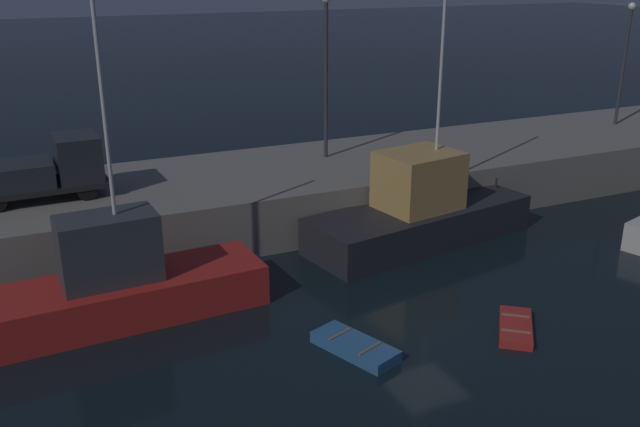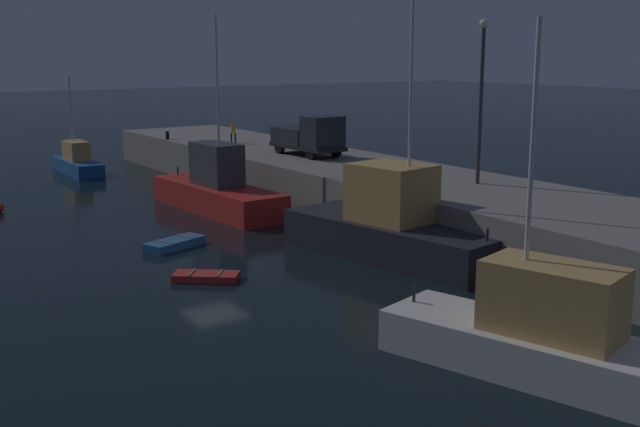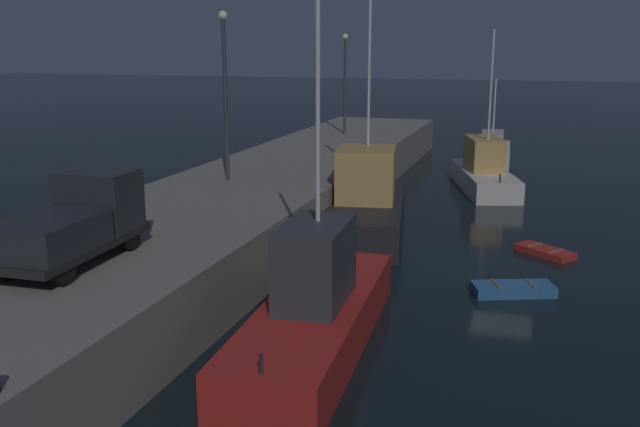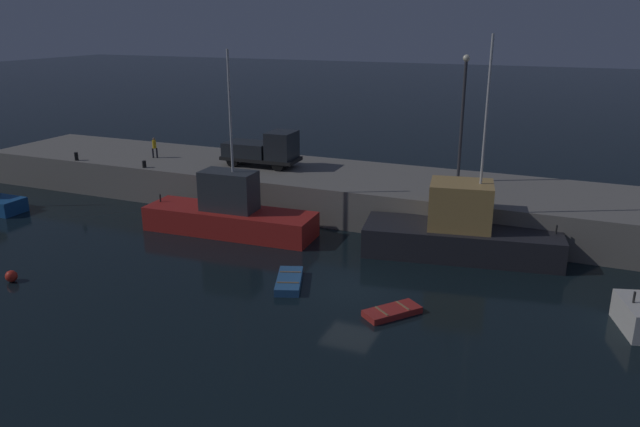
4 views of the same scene
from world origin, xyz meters
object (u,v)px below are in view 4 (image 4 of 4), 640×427
object	(u,v)px
dinghy_orange_near	(289,281)
rowboat_white_mid	(392,312)
fishing_boat_blue	(230,214)
bollard_west	(144,164)
fishing_trawler_green	(461,231)
bollard_central	(76,156)
mooring_buoy_near	(11,276)
dockworker	(154,146)
utility_truck	(264,149)
lamp_post_west	(463,109)

from	to	relation	value
dinghy_orange_near	rowboat_white_mid	distance (m)	5.77
fishing_boat_blue	bollard_west	xyz separation A→B (m)	(-9.15, 3.58, 1.54)
fishing_trawler_green	bollard_central	world-z (taller)	fishing_trawler_green
fishing_boat_blue	mooring_buoy_near	size ratio (longest dim) A/B	18.68
dinghy_orange_near	dockworker	distance (m)	21.30
utility_truck	mooring_buoy_near	bearing A→B (deg)	-105.44
dockworker	bollard_central	size ratio (longest dim) A/B	2.55
fishing_trawler_green	lamp_post_west	bearing A→B (deg)	102.87
bollard_west	dockworker	bearing A→B (deg)	114.12
dinghy_orange_near	bollard_central	distance (m)	24.03
dinghy_orange_near	mooring_buoy_near	distance (m)	14.06
fishing_boat_blue	dinghy_orange_near	size ratio (longest dim) A/B	3.45
dinghy_orange_near	bollard_west	distance (m)	18.52
fishing_boat_blue	dinghy_orange_near	xyz separation A→B (m)	(6.74, -5.57, -1.04)
fishing_boat_blue	lamp_post_west	size ratio (longest dim) A/B	1.37
fishing_trawler_green	lamp_post_west	size ratio (longest dim) A/B	1.48
fishing_trawler_green	utility_truck	bearing A→B (deg)	160.17
utility_truck	dockworker	distance (m)	9.14
rowboat_white_mid	lamp_post_west	bearing A→B (deg)	90.46
dinghy_orange_near	bollard_central	bearing A→B (deg)	157.70
dinghy_orange_near	bollard_west	xyz separation A→B (m)	(-15.89, 9.16, 2.57)
bollard_central	lamp_post_west	bearing A→B (deg)	10.28
fishing_boat_blue	dockworker	distance (m)	12.55
rowboat_white_mid	mooring_buoy_near	distance (m)	19.19
dinghy_orange_near	bollard_central	size ratio (longest dim) A/B	5.23
mooring_buoy_near	utility_truck	bearing A→B (deg)	74.56
fishing_boat_blue	fishing_trawler_green	size ratio (longest dim) A/B	0.92
rowboat_white_mid	utility_truck	bearing A→B (deg)	134.59
dockworker	bollard_west	distance (m)	3.32
fishing_boat_blue	utility_truck	world-z (taller)	fishing_boat_blue
fishing_boat_blue	bollard_central	world-z (taller)	fishing_boat_blue
fishing_trawler_green	fishing_boat_blue	bearing A→B (deg)	-172.45
dockworker	utility_truck	bearing A→B (deg)	4.71
fishing_boat_blue	lamp_post_west	distance (m)	16.10
mooring_buoy_near	dockworker	world-z (taller)	dockworker
fishing_trawler_green	utility_truck	distance (m)	16.32
lamp_post_west	utility_truck	world-z (taller)	lamp_post_west
mooring_buoy_near	lamp_post_west	bearing A→B (deg)	45.86
dinghy_orange_near	lamp_post_west	xyz separation A→B (m)	(5.55, 14.07, 7.03)
fishing_boat_blue	rowboat_white_mid	xyz separation A→B (m)	(12.41, -6.68, -1.08)
mooring_buoy_near	fishing_boat_blue	bearing A→B (deg)	59.32
bollard_west	rowboat_white_mid	bearing A→B (deg)	-25.46
lamp_post_west	bollard_west	xyz separation A→B (m)	(-21.43, -4.92, -4.46)
mooring_buoy_near	bollard_west	bearing A→B (deg)	101.06
rowboat_white_mid	dockworker	distance (m)	26.64
fishing_trawler_green	bollard_central	size ratio (longest dim) A/B	19.55
mooring_buoy_near	bollard_central	distance (m)	17.00
dinghy_orange_near	rowboat_white_mid	size ratio (longest dim) A/B	1.18
mooring_buoy_near	lamp_post_west	size ratio (longest dim) A/B	0.07
mooring_buoy_near	bollard_west	size ratio (longest dim) A/B	1.19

